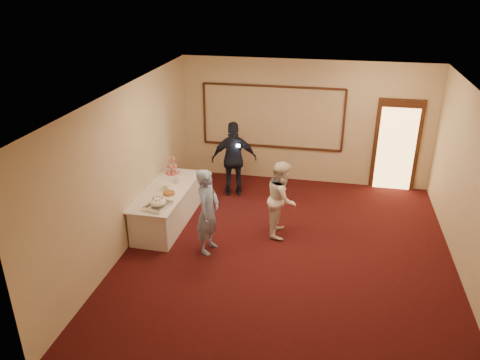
% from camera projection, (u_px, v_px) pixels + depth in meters
% --- Properties ---
extents(floor, '(7.00, 7.00, 0.00)m').
position_uv_depth(floor, '(287.00, 254.00, 8.70)').
color(floor, black).
rests_on(floor, ground).
extents(room_walls, '(6.04, 7.04, 3.02)m').
position_uv_depth(room_walls, '(292.00, 153.00, 7.88)').
color(room_walls, beige).
rests_on(room_walls, floor).
extents(wall_molding, '(3.45, 0.04, 1.55)m').
position_uv_depth(wall_molding, '(272.00, 117.00, 11.30)').
color(wall_molding, '#31210E').
rests_on(wall_molding, room_walls).
extents(doorway, '(1.05, 0.07, 2.20)m').
position_uv_depth(doorway, '(396.00, 146.00, 10.96)').
color(doorway, '#31210E').
rests_on(doorway, floor).
extents(buffet_table, '(0.90, 2.26, 0.77)m').
position_uv_depth(buffet_table, '(167.00, 206.00, 9.63)').
color(buffet_table, silver).
rests_on(buffet_table, floor).
extents(pavlova_tray, '(0.46, 0.58, 0.19)m').
position_uv_depth(pavlova_tray, '(158.00, 204.00, 8.73)').
color(pavlova_tray, '#ABAEB2').
rests_on(pavlova_tray, buffet_table).
extents(cupcake_stand, '(0.30, 0.30, 0.44)m').
position_uv_depth(cupcake_stand, '(172.00, 167.00, 10.19)').
color(cupcake_stand, '#D84A60').
rests_on(cupcake_stand, buffet_table).
extents(plate_stack_a, '(0.18, 0.18, 0.15)m').
position_uv_depth(plate_stack_a, '(167.00, 187.00, 9.43)').
color(plate_stack_a, white).
rests_on(plate_stack_a, buffet_table).
extents(plate_stack_b, '(0.18, 0.18, 0.15)m').
position_uv_depth(plate_stack_b, '(179.00, 179.00, 9.76)').
color(plate_stack_b, white).
rests_on(plate_stack_b, buffet_table).
extents(tart, '(0.27, 0.27, 0.06)m').
position_uv_depth(tart, '(169.00, 193.00, 9.26)').
color(tart, white).
rests_on(tart, buffet_table).
extents(man, '(0.48, 0.65, 1.64)m').
position_uv_depth(man, '(208.00, 211.00, 8.51)').
color(man, '#859ECD').
rests_on(man, floor).
extents(woman, '(0.60, 0.76, 1.53)m').
position_uv_depth(woman, '(282.00, 199.00, 9.12)').
color(woman, white).
rests_on(woman, floor).
extents(guest, '(1.11, 0.68, 1.77)m').
position_uv_depth(guest, '(234.00, 159.00, 10.72)').
color(guest, black).
rests_on(guest, floor).
extents(camera_flash, '(0.08, 0.05, 0.05)m').
position_uv_depth(camera_flash, '(238.00, 146.00, 10.35)').
color(camera_flash, white).
rests_on(camera_flash, guest).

